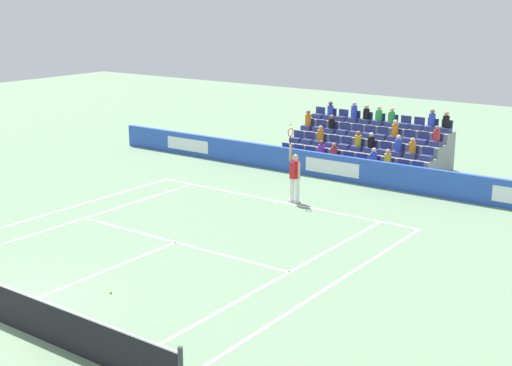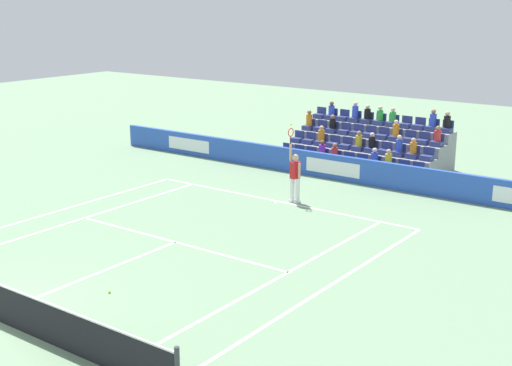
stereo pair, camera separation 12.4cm
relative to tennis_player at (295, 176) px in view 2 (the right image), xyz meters
name	(u,v)px [view 2 (the right image)]	position (x,y,z in m)	size (l,w,h in m)	color
line_baseline	(278,201)	(0.54, 0.28, -0.99)	(10.97, 0.10, 0.01)	white
line_service	(175,242)	(0.54, 5.77, -0.99)	(8.23, 0.10, 0.01)	white
line_centre_service	(94,274)	(0.54, 8.97, -0.99)	(0.10, 6.40, 0.01)	white
line_singles_sideline_left	(74,221)	(4.66, 6.22, -0.99)	(0.10, 11.89, 0.01)	white
line_singles_sideline_right	(279,277)	(-3.57, 6.22, -0.99)	(0.10, 11.89, 0.01)	white
line_doubles_sideline_left	(47,214)	(6.03, 6.22, -0.99)	(0.10, 11.89, 0.01)	white
line_doubles_sideline_right	(323,290)	(-4.94, 6.22, -0.99)	(0.10, 11.89, 0.01)	white
line_centre_mark	(276,202)	(0.54, 0.38, -0.99)	(0.10, 0.20, 0.01)	white
sponsor_barrier	(334,167)	(0.54, -3.73, -0.48)	(23.22, 0.22, 1.02)	blue
tennis_player	(295,176)	(0.00, 0.00, 0.00)	(0.52, 0.38, 2.85)	white
stadium_stand	(368,150)	(0.54, -6.67, -0.29)	(6.82, 3.80, 2.61)	gray
loose_tennis_ball	(109,292)	(-0.71, 9.57, -0.96)	(0.07, 0.07, 0.07)	#D1E533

